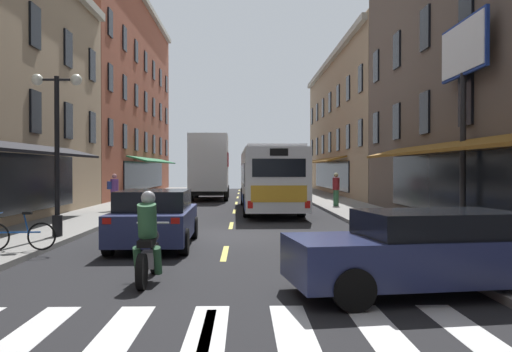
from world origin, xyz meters
name	(u,v)px	position (x,y,z in m)	size (l,w,h in m)	color
ground_plane	(229,237)	(0.00, 0.00, -0.05)	(34.80, 80.00, 0.10)	black
lane_centre_dashes	(229,237)	(0.00, -0.25, 0.00)	(0.14, 73.90, 0.01)	#DBCC4C
crosswalk_near	(206,335)	(0.00, -10.00, 0.00)	(7.10, 2.80, 0.01)	silver
sidewalk_left	(36,234)	(-5.90, 0.00, 0.07)	(3.00, 80.00, 0.14)	gray
sidewalk_right	(419,233)	(5.90, 0.00, 0.07)	(3.00, 80.00, 0.14)	gray
billboard_sign	(463,69)	(7.05, -0.56, 5.06)	(0.40, 3.26, 6.38)	black
transit_bus	(269,178)	(1.68, 9.94, 1.61)	(2.81, 12.03, 3.06)	silver
box_truck	(210,167)	(-1.81, 19.59, 2.16)	(2.57, 7.67, 4.25)	#B21E19
sedan_near	(217,184)	(-1.95, 30.81, 0.72)	(2.06, 4.63, 1.38)	silver
sedan_mid	(155,218)	(-1.89, -2.28, 0.76)	(2.08, 4.53, 1.50)	navy
sedan_far	(429,251)	(3.51, -7.88, 0.71)	(4.75, 2.45, 1.37)	navy
motorcycle_rider	(148,243)	(-1.28, -6.78, 0.71)	(0.62, 2.07, 1.66)	black
bicycle_near	(19,235)	(-4.82, -3.88, 0.50)	(1.71, 0.48, 0.91)	black
pedestrian_near	(114,191)	(-5.52, 8.35, 1.04)	(0.52, 0.43, 1.70)	#B29947
pedestrian_mid	(336,189)	(5.24, 11.24, 1.02)	(0.36, 0.36, 1.72)	#33663F
street_lamp_twin	(57,146)	(-4.85, -1.17, 2.71)	(1.42, 0.32, 4.62)	black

